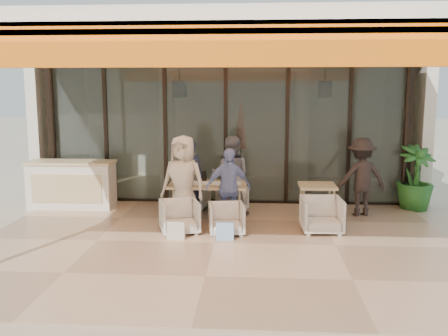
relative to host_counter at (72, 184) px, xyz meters
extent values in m
plane|color=#C6B293|center=(3.28, -2.30, -0.53)|extent=(70.00, 70.00, 0.00)
cube|color=tan|center=(3.28, -2.30, -0.53)|extent=(8.00, 6.00, 0.01)
cube|color=silver|center=(3.28, -2.30, 2.77)|extent=(8.00, 6.00, 0.20)
cube|color=orange|center=(3.28, -5.24, 2.49)|extent=(8.00, 0.12, 0.45)
cube|color=orange|center=(3.28, -4.55, 2.61)|extent=(8.00, 1.50, 0.06)
cylinder|color=black|center=(-0.60, 0.58, 1.07)|extent=(0.12, 0.12, 3.20)
cylinder|color=black|center=(7.16, 0.58, 1.07)|extent=(0.12, 0.12, 3.20)
cube|color=#9EADA3|center=(3.28, 0.70, 1.07)|extent=(8.00, 0.03, 3.20)
cube|color=black|center=(3.28, 0.70, -0.49)|extent=(8.00, 0.10, 0.08)
cube|color=black|center=(3.28, 0.70, 2.63)|extent=(8.00, 0.10, 0.08)
cube|color=black|center=(-0.72, 0.70, 1.07)|extent=(0.08, 0.10, 3.20)
cube|color=black|center=(0.58, 0.70, 1.07)|extent=(0.08, 0.10, 3.20)
cube|color=black|center=(1.93, 0.70, 1.07)|extent=(0.08, 0.10, 3.20)
cube|color=black|center=(3.28, 0.70, 1.07)|extent=(0.08, 0.10, 3.20)
cube|color=black|center=(4.63, 0.70, 1.07)|extent=(0.08, 0.10, 3.20)
cube|color=black|center=(5.98, 0.70, 1.07)|extent=(0.08, 0.10, 3.20)
cube|color=black|center=(7.28, 0.70, 1.07)|extent=(0.08, 0.10, 3.20)
cube|color=silver|center=(3.28, 4.20, 1.17)|extent=(9.00, 0.25, 3.40)
cube|color=silver|center=(-1.12, 2.45, 1.17)|extent=(0.25, 3.50, 3.40)
cube|color=silver|center=(7.68, 2.45, 1.17)|extent=(0.25, 3.50, 3.40)
cube|color=silver|center=(3.28, 2.45, 2.87)|extent=(9.00, 3.50, 0.25)
cube|color=beige|center=(3.28, 2.45, -0.52)|extent=(8.00, 3.50, 0.02)
cylinder|color=silver|center=(1.68, 2.30, 0.97)|extent=(0.40, 0.40, 3.00)
cylinder|color=silver|center=(5.08, 2.30, 0.97)|extent=(0.40, 0.40, 3.00)
cylinder|color=black|center=(2.08, 1.90, 2.47)|extent=(0.03, 0.03, 0.70)
cube|color=black|center=(2.08, 1.90, 2.02)|extent=(0.30, 0.30, 0.40)
sphere|color=#FFBF72|center=(2.08, 1.90, 2.02)|extent=(0.18, 0.18, 0.18)
cylinder|color=black|center=(5.58, 1.90, 2.47)|extent=(0.03, 0.03, 0.70)
cube|color=black|center=(5.58, 1.90, 2.02)|extent=(0.30, 0.30, 0.40)
sphere|color=#FFBF72|center=(5.58, 1.90, 2.02)|extent=(0.18, 0.18, 0.18)
cylinder|color=black|center=(3.58, 1.70, -0.48)|extent=(0.40, 0.40, 0.05)
cylinder|color=black|center=(3.58, 1.70, 0.52)|extent=(0.04, 0.04, 2.10)
cone|color=#E24113|center=(3.58, 1.70, 1.17)|extent=(0.32, 0.32, 1.10)
cube|color=silver|center=(0.00, 0.00, -0.03)|extent=(1.80, 0.60, 1.00)
cube|color=beige|center=(0.00, 0.00, 0.48)|extent=(1.85, 0.65, 0.06)
cube|color=beige|center=(0.00, -0.31, -0.03)|extent=(1.50, 0.02, 0.60)
cube|color=beige|center=(3.03, -0.78, 0.19)|extent=(1.50, 0.90, 0.05)
cube|color=white|center=(3.03, -0.78, 0.21)|extent=(1.30, 0.35, 0.01)
cylinder|color=beige|center=(2.41, -1.10, -0.18)|extent=(0.06, 0.06, 0.70)
cylinder|color=beige|center=(3.65, -1.10, -0.18)|extent=(0.06, 0.06, 0.70)
cylinder|color=beige|center=(2.41, -0.46, -0.18)|extent=(0.06, 0.06, 0.70)
cylinder|color=beige|center=(3.65, -0.46, -0.18)|extent=(0.06, 0.06, 0.70)
cylinder|color=white|center=(2.58, -0.93, 0.27)|extent=(0.06, 0.06, 0.11)
cylinder|color=white|center=(2.78, -0.58, 0.27)|extent=(0.06, 0.06, 0.11)
cylinder|color=white|center=(3.08, -0.88, 0.27)|extent=(0.06, 0.06, 0.11)
cylinder|color=white|center=(3.33, -0.60, 0.27)|extent=(0.06, 0.06, 0.11)
cylinder|color=white|center=(3.53, -0.98, 0.27)|extent=(0.06, 0.06, 0.11)
cylinder|color=maroon|center=(2.48, -0.63, 0.30)|extent=(0.07, 0.07, 0.16)
cylinder|color=black|center=(2.93, -0.50, 0.30)|extent=(0.09, 0.09, 0.17)
cylinder|color=black|center=(2.93, -0.50, 0.39)|extent=(0.10, 0.10, 0.01)
cylinder|color=white|center=(2.58, -1.08, 0.22)|extent=(0.22, 0.22, 0.01)
cylinder|color=white|center=(3.48, -1.08, 0.22)|extent=(0.22, 0.22, 0.01)
cylinder|color=white|center=(2.58, -0.46, 0.22)|extent=(0.22, 0.22, 0.01)
cylinder|color=white|center=(3.48, -0.46, 0.22)|extent=(0.22, 0.22, 0.01)
imported|color=silver|center=(2.61, 0.17, -0.20)|extent=(0.75, 0.72, 0.67)
imported|color=silver|center=(3.45, 0.17, -0.24)|extent=(0.73, 0.71, 0.59)
imported|color=silver|center=(2.61, -1.73, -0.19)|extent=(0.81, 0.79, 0.68)
imported|color=silver|center=(3.45, -1.73, -0.22)|extent=(0.68, 0.65, 0.63)
imported|color=#1B1E3C|center=(2.61, -0.33, 0.25)|extent=(0.62, 0.46, 1.56)
imported|color=slate|center=(3.45, -0.33, 0.28)|extent=(0.83, 0.66, 1.63)
imported|color=beige|center=(2.61, -1.23, 0.33)|extent=(0.96, 0.75, 1.72)
imported|color=#6D78B6|center=(3.45, -1.23, 0.22)|extent=(0.95, 0.65, 1.49)
cube|color=silver|center=(2.61, -2.13, -0.36)|extent=(0.30, 0.10, 0.34)
cube|color=#99BFD8|center=(3.45, -2.13, -0.36)|extent=(0.30, 0.10, 0.34)
cube|color=beige|center=(5.15, -0.77, 0.19)|extent=(0.70, 0.70, 0.05)
cylinder|color=beige|center=(4.87, -1.05, -0.18)|extent=(0.05, 0.05, 0.70)
cylinder|color=beige|center=(5.43, -1.05, -0.18)|extent=(0.05, 0.05, 0.70)
cylinder|color=beige|center=(4.87, -0.49, -0.18)|extent=(0.05, 0.05, 0.70)
cylinder|color=beige|center=(5.43, -0.49, -0.18)|extent=(0.05, 0.05, 0.70)
imported|color=silver|center=(5.15, -1.52, -0.17)|extent=(0.74, 0.70, 0.73)
imported|color=black|center=(6.08, -0.26, 0.27)|extent=(1.14, 0.81, 1.61)
imported|color=#1E5919|center=(7.35, 0.39, 0.17)|extent=(0.99, 0.99, 1.40)
camera|label=1|loc=(3.97, -10.30, 2.07)|focal=40.00mm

